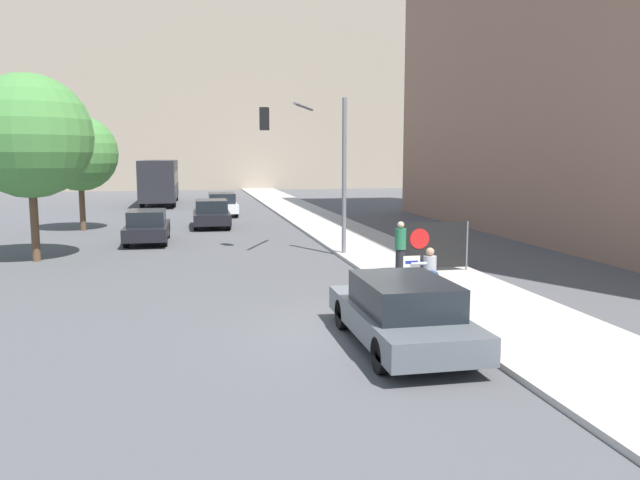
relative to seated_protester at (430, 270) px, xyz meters
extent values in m
plane|color=#4F4F51|center=(-2.32, -2.66, -0.78)|extent=(160.00, 160.00, 0.00)
cube|color=#B7B2A8|center=(0.98, 12.34, -0.72)|extent=(3.54, 90.00, 0.12)
cube|color=gray|center=(-4.32, 60.65, 11.63)|extent=(52.00, 12.00, 24.83)
cylinder|color=#474C56|center=(-0.16, -0.13, -0.43)|extent=(0.03, 0.03, 0.46)
cylinder|color=#474C56|center=(0.21, -0.13, -0.43)|extent=(0.03, 0.03, 0.46)
cylinder|color=#474C56|center=(-0.16, 0.24, -0.43)|extent=(0.03, 0.03, 0.46)
cylinder|color=#474C56|center=(0.21, 0.24, -0.43)|extent=(0.03, 0.03, 0.46)
cube|color=navy|center=(0.02, 0.06, -0.19)|extent=(0.40, 0.40, 0.02)
cube|color=navy|center=(0.02, 0.25, 0.01)|extent=(0.40, 0.02, 0.38)
cylinder|color=#334775|center=(0.02, -0.10, -0.09)|extent=(0.18, 0.42, 0.18)
cylinder|color=#334775|center=(0.02, -0.31, -0.43)|extent=(0.16, 0.16, 0.46)
cube|color=black|center=(0.02, -0.37, -0.61)|extent=(0.20, 0.28, 0.10)
cylinder|color=#9E9EA3|center=(0.02, 0.09, 0.08)|extent=(0.34, 0.34, 0.52)
sphere|color=tan|center=(0.02, 0.09, 0.45)|extent=(0.22, 0.22, 0.22)
cylinder|color=#9E9EA3|center=(-0.31, 0.01, 0.16)|extent=(0.45, 0.09, 0.09)
cube|color=#EAE5C6|center=(-0.51, 0.01, 0.21)|extent=(0.45, 0.02, 0.32)
cube|color=navy|center=(-0.51, -0.01, 0.21)|extent=(0.34, 0.01, 0.08)
cylinder|color=black|center=(0.10, 2.69, -0.26)|extent=(0.28, 0.28, 0.80)
cylinder|color=#236642|center=(0.10, 2.69, 0.46)|extent=(0.34, 0.34, 0.63)
sphere|color=tan|center=(0.10, 2.69, 0.88)|extent=(0.21, 0.21, 0.21)
cylinder|color=slate|center=(0.25, 3.14, 0.11)|extent=(0.06, 0.06, 1.54)
cylinder|color=slate|center=(2.46, 3.14, 0.11)|extent=(0.06, 0.06, 1.54)
cube|color=black|center=(1.35, 3.14, 0.16)|extent=(2.21, 0.02, 1.44)
cylinder|color=red|center=(0.86, 3.12, 0.38)|extent=(0.64, 0.01, 0.64)
cylinder|color=slate|center=(-0.53, 7.37, 2.18)|extent=(0.16, 0.16, 5.68)
cylinder|color=slate|center=(-1.93, 7.93, 4.73)|extent=(1.24, 2.84, 0.11)
cube|color=black|center=(-3.33, 8.50, 4.31)|extent=(0.39, 0.39, 0.84)
sphere|color=green|center=(-3.33, 8.50, 4.03)|extent=(0.18, 0.18, 0.18)
cube|color=#565B60|center=(-2.07, -3.73, -0.26)|extent=(1.86, 4.61, 0.50)
cube|color=black|center=(-2.07, -3.91, 0.29)|extent=(1.60, 2.40, 0.60)
cylinder|color=black|center=(-2.88, -2.30, -0.46)|extent=(0.22, 0.64, 0.64)
cylinder|color=black|center=(-1.25, -2.30, -0.46)|extent=(0.22, 0.64, 0.64)
cylinder|color=black|center=(-2.88, -5.16, -0.46)|extent=(0.22, 0.64, 0.64)
cylinder|color=black|center=(-1.25, -5.16, -0.46)|extent=(0.22, 0.64, 0.64)
cube|color=black|center=(-7.98, 12.55, -0.25)|extent=(1.75, 4.41, 0.52)
cube|color=black|center=(-7.98, 12.37, 0.32)|extent=(1.50, 2.29, 0.62)
cylinder|color=black|center=(-8.75, 13.91, -0.46)|extent=(0.22, 0.64, 0.64)
cylinder|color=black|center=(-7.22, 13.91, -0.46)|extent=(0.22, 0.64, 0.64)
cylinder|color=black|center=(-8.75, 11.18, -0.46)|extent=(0.22, 0.64, 0.64)
cylinder|color=black|center=(-7.22, 11.18, -0.46)|extent=(0.22, 0.64, 0.64)
cube|color=black|center=(-5.11, 17.97, -0.24)|extent=(1.86, 4.36, 0.54)
cube|color=black|center=(-5.11, 17.80, 0.36)|extent=(1.60, 2.27, 0.64)
cylinder|color=black|center=(-5.93, 19.32, -0.46)|extent=(0.22, 0.64, 0.64)
cylinder|color=black|center=(-4.30, 19.32, -0.46)|extent=(0.22, 0.64, 0.64)
cylinder|color=black|center=(-5.93, 16.62, -0.46)|extent=(0.22, 0.64, 0.64)
cylinder|color=black|center=(-4.30, 16.62, -0.46)|extent=(0.22, 0.64, 0.64)
cube|color=white|center=(-4.28, 24.58, -0.25)|extent=(1.83, 4.70, 0.52)
cube|color=black|center=(-4.28, 24.39, 0.33)|extent=(1.58, 2.44, 0.63)
cylinder|color=black|center=(-5.08, 26.04, -0.46)|extent=(0.22, 0.64, 0.64)
cylinder|color=black|center=(-3.47, 26.04, -0.46)|extent=(0.22, 0.64, 0.64)
cylinder|color=black|center=(-5.08, 23.12, -0.46)|extent=(0.22, 0.64, 0.64)
cylinder|color=black|center=(-3.47, 23.12, -0.46)|extent=(0.22, 0.64, 0.64)
cube|color=#232328|center=(-8.56, 35.04, 1.13)|extent=(2.51, 11.19, 2.95)
cube|color=black|center=(-8.56, 35.04, 1.32)|extent=(2.53, 10.63, 0.95)
cylinder|color=black|center=(-9.67, 38.51, -0.26)|extent=(0.30, 1.04, 1.04)
cylinder|color=black|center=(-7.46, 38.51, -0.26)|extent=(0.30, 1.04, 1.04)
cylinder|color=black|center=(-9.67, 31.57, -0.26)|extent=(0.30, 1.04, 1.04)
cylinder|color=black|center=(-7.46, 31.57, -0.26)|extent=(0.30, 1.04, 1.04)
cylinder|color=brown|center=(-11.52, 8.38, 0.66)|extent=(0.28, 0.28, 2.88)
sphere|color=#47843D|center=(-11.52, 8.38, 3.61)|extent=(4.31, 4.31, 4.31)
cylinder|color=brown|center=(-11.48, 17.80, 0.49)|extent=(0.28, 0.28, 2.54)
sphere|color=#47843D|center=(-11.48, 17.80, 3.06)|extent=(3.72, 3.72, 3.72)
camera|label=1|loc=(-5.96, -15.06, 2.92)|focal=35.00mm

